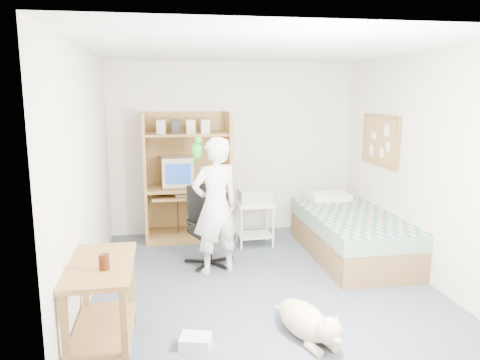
{
  "coord_description": "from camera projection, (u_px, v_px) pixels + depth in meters",
  "views": [
    {
      "loc": [
        -1.05,
        -4.81,
        2.06
      ],
      "look_at": [
        -0.15,
        0.53,
        1.05
      ],
      "focal_mm": 35.0,
      "sensor_mm": 36.0,
      "label": 1
    }
  ],
  "objects": [
    {
      "name": "corkboard",
      "position": [
        380.0,
        140.0,
        6.1
      ],
      "size": [
        0.04,
        0.94,
        0.66
      ],
      "color": "olive",
      "rests_on": "wall_right"
    },
    {
      "name": "crt_monitor",
      "position": [
        177.0,
        171.0,
        6.58
      ],
      "size": [
        0.45,
        0.47,
        0.41
      ],
      "rotation": [
        0.0,
        0.0,
        0.04
      ],
      "color": "beige",
      "rests_on": "computer_hutch"
    },
    {
      "name": "person",
      "position": [
        216.0,
        206.0,
        5.32
      ],
      "size": [
        0.67,
        0.55,
        1.58
      ],
      "primitive_type": "imported",
      "rotation": [
        0.0,
        0.0,
        3.49
      ],
      "color": "white",
      "rests_on": "floor"
    },
    {
      "name": "parrot",
      "position": [
        197.0,
        149.0,
        5.18
      ],
      "size": [
        0.12,
        0.2,
        0.32
      ],
      "rotation": [
        0.0,
        0.0,
        0.35
      ],
      "color": "#188A14",
      "rests_on": "person"
    },
    {
      "name": "dog",
      "position": [
        307.0,
        321.0,
        3.96
      ],
      "size": [
        0.47,
        0.92,
        0.35
      ],
      "rotation": [
        0.0,
        0.0,
        0.3
      ],
      "color": "#CCAC89",
      "rests_on": "floor"
    },
    {
      "name": "keyboard",
      "position": [
        191.0,
        194.0,
        6.51
      ],
      "size": [
        0.46,
        0.18,
        0.03
      ],
      "primitive_type": "cube",
      "rotation": [
        0.0,
        0.0,
        0.04
      ],
      "color": "beige",
      "rests_on": "computer_hutch"
    },
    {
      "name": "printer_cart",
      "position": [
        255.0,
        217.0,
        6.36
      ],
      "size": [
        0.51,
        0.41,
        0.6
      ],
      "rotation": [
        0.0,
        0.0,
        0.03
      ],
      "color": "silver",
      "rests_on": "floor"
    },
    {
      "name": "drink_glass",
      "position": [
        104.0,
        262.0,
        3.51
      ],
      "size": [
        0.08,
        0.08,
        0.12
      ],
      "primitive_type": "cylinder",
      "color": "#3D1709",
      "rests_on": "side_desk"
    },
    {
      "name": "office_chair",
      "position": [
        208.0,
        237.0,
        5.68
      ],
      "size": [
        0.55,
        0.55,
        0.95
      ],
      "rotation": [
        0.0,
        0.0,
        0.35
      ],
      "color": "black",
      "rests_on": "floor"
    },
    {
      "name": "floor_box_a",
      "position": [
        196.0,
        342.0,
        3.84
      ],
      "size": [
        0.29,
        0.26,
        0.1
      ],
      "primitive_type": "cube",
      "rotation": [
        0.0,
        0.0,
        -0.27
      ],
      "color": "silver",
      "rests_on": "floor"
    },
    {
      "name": "wall_right",
      "position": [
        418.0,
        166.0,
        5.27
      ],
      "size": [
        0.02,
        4.0,
        2.5
      ],
      "primitive_type": "cube",
      "color": "silver",
      "rests_on": "floor"
    },
    {
      "name": "wall_back",
      "position": [
        233.0,
        149.0,
        6.92
      ],
      "size": [
        3.6,
        0.02,
        2.5
      ],
      "primitive_type": "cube",
      "color": "silver",
      "rests_on": "floor"
    },
    {
      "name": "pencil_cup",
      "position": [
        213.0,
        182.0,
        6.6
      ],
      "size": [
        0.08,
        0.08,
        0.12
      ],
      "primitive_type": "cylinder",
      "color": "gold",
      "rests_on": "computer_hutch"
    },
    {
      "name": "printer",
      "position": [
        255.0,
        196.0,
        6.31
      ],
      "size": [
        0.43,
        0.33,
        0.18
      ],
      "primitive_type": "cube",
      "rotation": [
        0.0,
        0.0,
        0.03
      ],
      "color": "#B1B1AC",
      "rests_on": "printer_cart"
    },
    {
      "name": "floor",
      "position": [
        261.0,
        281.0,
        5.21
      ],
      "size": [
        4.0,
        4.0,
        0.0
      ],
      "primitive_type": "plane",
      "color": "#434F5B",
      "rests_on": "ground"
    },
    {
      "name": "ceiling",
      "position": [
        263.0,
        49.0,
        4.75
      ],
      "size": [
        3.6,
        4.0,
        0.02
      ],
      "primitive_type": "cube",
      "color": "white",
      "rests_on": "wall_back"
    },
    {
      "name": "computer_hutch",
      "position": [
        188.0,
        182.0,
        6.63
      ],
      "size": [
        1.2,
        0.63,
        1.8
      ],
      "color": "olive",
      "rests_on": "floor"
    },
    {
      "name": "wall_left",
      "position": [
        87.0,
        175.0,
        4.68
      ],
      "size": [
        0.02,
        4.0,
        2.5
      ],
      "primitive_type": "cube",
      "color": "silver",
      "rests_on": "floor"
    },
    {
      "name": "bed",
      "position": [
        351.0,
        234.0,
        5.96
      ],
      "size": [
        1.02,
        2.02,
        0.66
      ],
      "color": "brown",
      "rests_on": "floor"
    },
    {
      "name": "side_desk",
      "position": [
        102.0,
        294.0,
        3.7
      ],
      "size": [
        0.5,
        1.0,
        0.75
      ],
      "color": "olive",
      "rests_on": "floor"
    },
    {
      "name": "floor_box_b",
      "position": [
        119.0,
        344.0,
        3.81
      ],
      "size": [
        0.2,
        0.23,
        0.08
      ],
      "primitive_type": "cube",
      "rotation": [
        0.0,
        0.0,
        -0.07
      ],
      "color": "#AFAEAA",
      "rests_on": "floor"
    }
  ]
}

